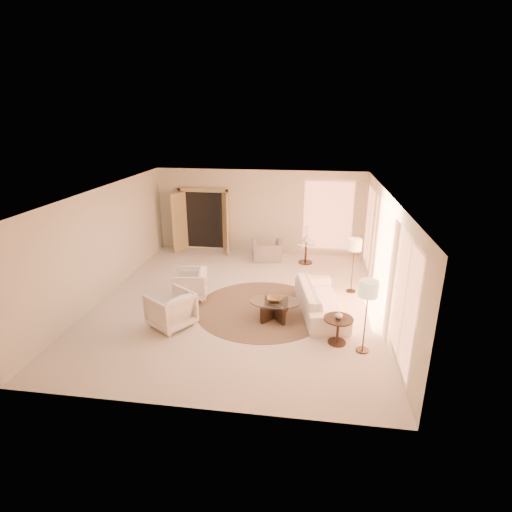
# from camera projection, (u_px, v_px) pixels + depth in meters

# --- Properties ---
(room) EXTENTS (7.04, 8.04, 2.83)m
(room) POSITION_uv_depth(u_px,v_px,m) (238.00, 249.00, 9.75)
(room) COLOR beige
(room) RESTS_ON ground
(windows_right) EXTENTS (0.10, 6.40, 2.40)m
(windows_right) POSITION_uv_depth(u_px,v_px,m) (382.00, 256.00, 9.40)
(windows_right) COLOR #FF9966
(windows_right) RESTS_ON room
(window_back_corner) EXTENTS (1.70, 0.10, 2.40)m
(window_back_corner) POSITION_uv_depth(u_px,v_px,m) (328.00, 216.00, 13.15)
(window_back_corner) COLOR #FF9966
(window_back_corner) RESTS_ON room
(curtains_right) EXTENTS (0.06, 5.20, 2.60)m
(curtains_right) POSITION_uv_depth(u_px,v_px,m) (374.00, 246.00, 10.27)
(curtains_right) COLOR beige
(curtains_right) RESTS_ON room
(french_doors) EXTENTS (1.95, 0.66, 2.16)m
(french_doors) POSITION_uv_depth(u_px,v_px,m) (204.00, 221.00, 13.68)
(french_doors) COLOR tan
(french_doors) RESTS_ON room
(area_rug) EXTENTS (4.19, 4.19, 0.01)m
(area_rug) POSITION_uv_depth(u_px,v_px,m) (262.00, 309.00, 9.80)
(area_rug) COLOR #3E2B1E
(area_rug) RESTS_ON room
(sofa) EXTENTS (1.33, 2.47, 0.68)m
(sofa) POSITION_uv_depth(u_px,v_px,m) (321.00, 299.00, 9.52)
(sofa) COLOR white
(sofa) RESTS_ON room
(armchair_left) EXTENTS (0.89, 0.93, 0.83)m
(armchair_left) POSITION_uv_depth(u_px,v_px,m) (190.00, 283.00, 10.27)
(armchair_left) COLOR white
(armchair_left) RESTS_ON room
(armchair_right) EXTENTS (1.16, 1.18, 0.89)m
(armchair_right) POSITION_uv_depth(u_px,v_px,m) (171.00, 308.00, 8.88)
(armchair_right) COLOR white
(armchair_right) RESTS_ON room
(accent_chair) EXTENTS (1.06, 0.79, 0.84)m
(accent_chair) POSITION_uv_depth(u_px,v_px,m) (267.00, 248.00, 12.95)
(accent_chair) COLOR gray
(accent_chair) RESTS_ON room
(coffee_table) EXTENTS (1.22, 1.22, 0.44)m
(coffee_table) POSITION_uv_depth(u_px,v_px,m) (275.00, 307.00, 9.29)
(coffee_table) COLOR black
(coffee_table) RESTS_ON room
(end_table) EXTENTS (0.61, 0.61, 0.58)m
(end_table) POSITION_uv_depth(u_px,v_px,m) (338.00, 326.00, 8.22)
(end_table) COLOR black
(end_table) RESTS_ON room
(side_table) EXTENTS (0.58, 0.58, 0.68)m
(side_table) POSITION_uv_depth(u_px,v_px,m) (306.00, 251.00, 12.70)
(side_table) COLOR black
(side_table) RESTS_ON room
(floor_lamp_near) EXTENTS (0.36, 0.36, 1.49)m
(floor_lamp_near) POSITION_uv_depth(u_px,v_px,m) (355.00, 247.00, 10.33)
(floor_lamp_near) COLOR black
(floor_lamp_near) RESTS_ON room
(floor_lamp_far) EXTENTS (0.37, 0.37, 1.53)m
(floor_lamp_far) POSITION_uv_depth(u_px,v_px,m) (368.00, 292.00, 7.63)
(floor_lamp_far) COLOR black
(floor_lamp_far) RESTS_ON room
(bowl) EXTENTS (0.38, 0.38, 0.09)m
(bowl) POSITION_uv_depth(u_px,v_px,m) (275.00, 299.00, 9.22)
(bowl) COLOR brown
(bowl) RESTS_ON coffee_table
(end_vase) EXTENTS (0.17, 0.17, 0.16)m
(end_vase) POSITION_uv_depth(u_px,v_px,m) (339.00, 315.00, 8.13)
(end_vase) COLOR white
(end_vase) RESTS_ON end_table
(side_vase) EXTENTS (0.30, 0.30, 0.25)m
(side_vase) POSITION_uv_depth(u_px,v_px,m) (306.00, 239.00, 12.57)
(side_vase) COLOR white
(side_vase) RESTS_ON side_table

